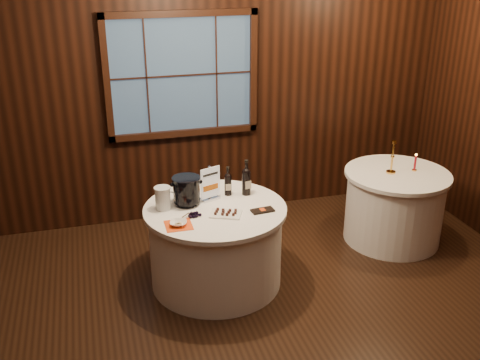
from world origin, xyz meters
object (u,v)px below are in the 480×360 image
object	(u,v)px
chocolate_plate	(226,213)
grape_bunch	(194,214)
port_bottle_left	(228,183)
brass_candlestick	(392,161)
ice_bucket	(187,190)
main_table	(216,245)
chocolate_box	(263,210)
port_bottle_right	(246,180)
red_candle	(415,164)
cracker_bowl	(178,223)
side_table	(394,206)
sign_stand	(210,188)
glass_pitcher	(163,198)

from	to	relation	value
chocolate_plate	grape_bunch	size ratio (longest dim) A/B	1.74
port_bottle_left	brass_candlestick	size ratio (longest dim) A/B	0.81
ice_bucket	main_table	bearing A→B (deg)	-29.25
brass_candlestick	chocolate_plate	bearing A→B (deg)	-165.44
grape_bunch	brass_candlestick	bearing A→B (deg)	11.82
chocolate_box	brass_candlestick	xyz separation A→B (m)	(1.54, 0.50, 0.12)
port_bottle_right	main_table	bearing A→B (deg)	-162.21
ice_bucket	red_candle	size ratio (longest dim) A/B	1.40
red_candle	ice_bucket	bearing A→B (deg)	-175.95
cracker_bowl	main_table	bearing A→B (deg)	34.80
grape_bunch	chocolate_plate	bearing A→B (deg)	-8.17
ice_bucket	chocolate_plate	xyz separation A→B (m)	(0.28, -0.30, -0.12)
chocolate_box	cracker_bowl	size ratio (longest dim) A/B	1.42
main_table	side_table	size ratio (longest dim) A/B	1.19
chocolate_box	port_bottle_right	bearing A→B (deg)	89.54
grape_bunch	red_candle	bearing A→B (deg)	10.27
port_bottle_left	chocolate_plate	world-z (taller)	port_bottle_left
sign_stand	grape_bunch	distance (m)	0.38
chocolate_plate	port_bottle_left	bearing A→B (deg)	72.70
main_table	port_bottle_left	bearing A→B (deg)	52.35
port_bottle_right	chocolate_box	bearing A→B (deg)	-96.67
chocolate_box	glass_pitcher	bearing A→B (deg)	155.57
chocolate_box	grape_bunch	bearing A→B (deg)	168.96
ice_bucket	glass_pitcher	distance (m)	0.22
side_table	red_candle	world-z (taller)	red_candle
main_table	chocolate_plate	distance (m)	0.44
grape_bunch	cracker_bowl	world-z (taller)	grape_bunch
main_table	glass_pitcher	distance (m)	0.67
chocolate_box	red_candle	world-z (taller)	red_candle
cracker_bowl	glass_pitcher	bearing A→B (deg)	101.69
port_bottle_right	cracker_bowl	size ratio (longest dim) A/B	2.43
cracker_bowl	red_candle	world-z (taller)	red_candle
glass_pitcher	main_table	bearing A→B (deg)	-17.01
cracker_bowl	sign_stand	bearing A→B (deg)	49.48
sign_stand	port_bottle_right	distance (m)	0.36
port_bottle_left	red_candle	bearing A→B (deg)	11.57
port_bottle_left	main_table	bearing A→B (deg)	-117.98
glass_pitcher	red_candle	distance (m)	2.64
sign_stand	chocolate_plate	bearing A→B (deg)	-101.20
ice_bucket	side_table	bearing A→B (deg)	4.41
main_table	grape_bunch	bearing A→B (deg)	-147.68
sign_stand	brass_candlestick	xyz separation A→B (m)	(1.93, 0.14, 0.01)
red_candle	port_bottle_right	bearing A→B (deg)	-176.82
main_table	port_bottle_right	xyz separation A→B (m)	(0.35, 0.20, 0.53)
port_bottle_left	glass_pitcher	world-z (taller)	port_bottle_left
port_bottle_right	red_candle	distance (m)	1.85
main_table	chocolate_plate	size ratio (longest dim) A/B	4.06
port_bottle_right	chocolate_plate	xyz separation A→B (m)	(-0.29, -0.37, -0.13)
brass_candlestick	red_candle	distance (m)	0.27
ice_bucket	sign_stand	bearing A→B (deg)	10.57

